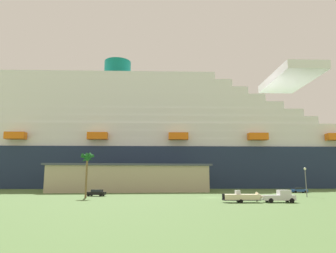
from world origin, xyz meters
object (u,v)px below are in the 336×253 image
(parked_car_blue_suv, at_px, (299,190))
(pickup_truck, at_px, (280,197))
(small_boat_on_trailer, at_px, (245,197))
(palm_tree, at_px, (87,161))
(cruise_ship, at_px, (168,144))
(parked_car_black_coupe, at_px, (96,193))
(street_lamp, at_px, (306,177))

(parked_car_blue_suv, bearing_deg, pickup_truck, -119.37)
(small_boat_on_trailer, bearing_deg, palm_tree, 156.50)
(cruise_ship, xyz_separation_m, parked_car_black_coupe, (-18.97, -65.87, -18.89))
(cruise_ship, bearing_deg, palm_tree, -105.60)
(small_boat_on_trailer, distance_m, parked_car_blue_suv, 43.08)
(parked_car_blue_suv, bearing_deg, palm_tree, -160.03)
(parked_car_black_coupe, xyz_separation_m, parked_car_blue_suv, (56.18, 14.72, -0.00))
(street_lamp, xyz_separation_m, parked_car_blue_suv, (7.12, 19.31, -3.64))
(cruise_ship, distance_m, parked_car_black_coupe, 71.10)
(small_boat_on_trailer, relative_size, parked_car_blue_suv, 1.88)
(parked_car_blue_suv, bearing_deg, street_lamp, -110.24)
(small_boat_on_trailer, xyz_separation_m, parked_car_blue_suv, (25.75, 34.54, -0.13))
(pickup_truck, distance_m, palm_tree, 40.91)
(cruise_ship, xyz_separation_m, pickup_truck, (17.82, -85.60, -18.68))
(pickup_truck, distance_m, small_boat_on_trailer, 6.36)
(parked_car_black_coupe, bearing_deg, parked_car_blue_suv, 14.68)
(palm_tree, distance_m, parked_car_black_coupe, 9.58)
(street_lamp, bearing_deg, parked_car_black_coupe, 174.65)
(palm_tree, height_order, parked_car_blue_suv, palm_tree)
(cruise_ship, relative_size, street_lamp, 33.65)
(cruise_ship, bearing_deg, pickup_truck, -78.24)
(pickup_truck, height_order, small_boat_on_trailer, pickup_truck)
(pickup_truck, bearing_deg, cruise_ship, 101.76)
(pickup_truck, relative_size, street_lamp, 0.84)
(small_boat_on_trailer, bearing_deg, street_lamp, 39.25)
(cruise_ship, relative_size, parked_car_black_coupe, 47.29)
(cruise_ship, bearing_deg, parked_car_black_coupe, -106.06)
(pickup_truck, xyz_separation_m, parked_car_black_coupe, (-36.79, 19.74, -0.21))
(cruise_ship, height_order, parked_car_blue_suv, cruise_ship)
(cruise_ship, distance_m, palm_tree, 75.61)
(pickup_truck, distance_m, parked_car_black_coupe, 41.75)
(street_lamp, distance_m, parked_car_blue_suv, 20.90)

